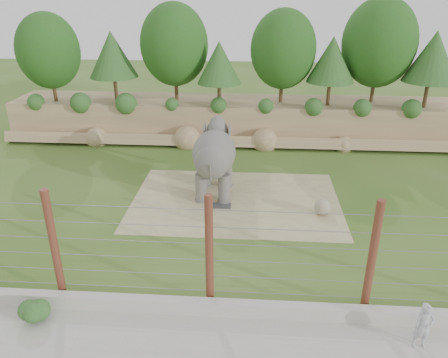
# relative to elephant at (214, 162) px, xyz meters

# --- Properties ---
(ground) EXTENTS (90.00, 90.00, 0.00)m
(ground) POSITION_rel_elephant_xyz_m (0.60, -3.75, -1.70)
(ground) COLOR #325C17
(ground) RESTS_ON ground
(back_embankment) EXTENTS (30.00, 5.52, 8.77)m
(back_embankment) POSITION_rel_elephant_xyz_m (1.19, 8.93, 2.27)
(back_embankment) COLOR #876F52
(back_embankment) RESTS_ON ground
(dirt_patch) EXTENTS (10.00, 7.00, 0.02)m
(dirt_patch) POSITION_rel_elephant_xyz_m (1.10, -0.75, -1.69)
(dirt_patch) COLOR tan
(dirt_patch) RESTS_ON ground
(drain_grate) EXTENTS (1.00, 0.60, 0.03)m
(drain_grate) POSITION_rel_elephant_xyz_m (0.41, -1.37, -1.66)
(drain_grate) COLOR #262628
(drain_grate) RESTS_ON dirt_patch
(elephant) EXTENTS (1.83, 4.20, 3.39)m
(elephant) POSITION_rel_elephant_xyz_m (0.00, 0.00, 0.00)
(elephant) COLOR #57534F
(elephant) RESTS_ON ground
(stone_ball) EXTENTS (0.74, 0.74, 0.74)m
(stone_ball) POSITION_rel_elephant_xyz_m (5.10, -1.85, -1.31)
(stone_ball) COLOR gray
(stone_ball) RESTS_ON dirt_patch
(retaining_wall) EXTENTS (26.00, 0.35, 0.50)m
(retaining_wall) POSITION_rel_elephant_xyz_m (0.60, -8.75, -1.45)
(retaining_wall) COLOR beige
(retaining_wall) RESTS_ON ground
(barrier_fence) EXTENTS (20.26, 0.26, 4.00)m
(barrier_fence) POSITION_rel_elephant_xyz_m (0.60, -8.25, 0.30)
(barrier_fence) COLOR brown
(barrier_fence) RESTS_ON ground
(walkway_shrub) EXTENTS (0.77, 0.77, 0.77)m
(walkway_shrub) POSITION_rel_elephant_xyz_m (-4.73, -9.55, -1.30)
(walkway_shrub) COLOR #2A5620
(walkway_shrub) RESTS_ON walkway
(zookeeper) EXTENTS (0.59, 0.43, 1.51)m
(zookeeper) POSITION_rel_elephant_xyz_m (6.87, -9.71, -0.93)
(zookeeper) COLOR silver
(zookeeper) RESTS_ON walkway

